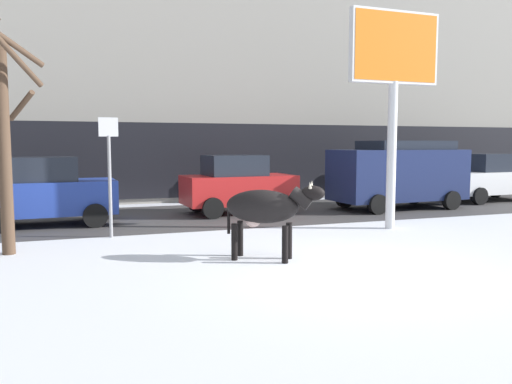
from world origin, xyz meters
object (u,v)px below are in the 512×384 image
Objects in this scene: billboard at (394,61)px; car_red_hatchback at (238,185)px; car_blue_hatchback at (47,192)px; pedestrian_by_cars at (364,176)px; car_navy_van at (398,173)px; car_white_sedan at (489,178)px; pedestrian_far_left at (229,180)px; bare_tree_right_lot at (5,134)px; street_sign at (109,167)px; cow_black at (266,208)px.

billboard is 6.05m from car_red_hatchback.
pedestrian_by_cars is at bearing 16.11° from car_blue_hatchback.
car_red_hatchback is (5.58, 0.60, 0.00)m from car_blue_hatchback.
car_navy_van is (11.13, -0.05, 0.32)m from car_blue_hatchback.
car_navy_van is (5.55, -0.65, 0.32)m from car_red_hatchback.
car_red_hatchback is at bearing 6.17° from car_blue_hatchback.
pedestrian_far_left is at bearing 165.01° from car_white_sedan.
bare_tree_right_lot is at bearing -97.42° from car_blue_hatchback.
street_sign reaches higher than car_white_sedan.
bare_tree_right_lot reaches higher than car_red_hatchback.
pedestrian_by_cars is at bearing 63.78° from billboard.
bare_tree_right_lot reaches higher than pedestrian_far_left.
pedestrian_far_left is at bearing 29.35° from car_blue_hatchback.
car_red_hatchback is at bearing 173.32° from car_navy_van.
billboard reaches higher than car_blue_hatchback.
pedestrian_far_left is 9.78m from bare_tree_right_lot.
car_blue_hatchback is 15.91m from car_white_sedan.
car_navy_van is 3.59m from pedestrian_by_cars.
car_navy_van is at bearing -102.65° from pedestrian_by_cars.
car_white_sedan is (15.89, 0.83, -0.02)m from car_blue_hatchback.
car_navy_van is at bearing -0.24° from car_blue_hatchback.
bare_tree_right_lot is (-11.60, -3.57, 1.15)m from car_navy_van.
cow_black is at bearing -152.30° from billboard.
car_blue_hatchback reaches higher than cow_black.
billboard is 1.97× the size of street_sign.
billboard is at bearing -22.10° from car_blue_hatchback.
pedestrian_by_cars and pedestrian_far_left have the same top height.
car_navy_van is at bearing -6.68° from car_red_hatchback.
bare_tree_right_lot is (-4.67, 2.11, 1.40)m from cow_black.
billboard is 9.80m from car_blue_hatchback.
car_white_sedan is 17.01m from bare_tree_right_lot.
car_navy_van is 1.07× the size of bare_tree_right_lot.
street_sign reaches higher than cow_black.
car_red_hatchback is at bearing 34.90° from bare_tree_right_lot.
cow_black is 0.38× the size of car_navy_van.
pedestrian_by_cars is (3.40, 6.90, -3.43)m from billboard.
pedestrian_by_cars is 0.40× the size of bare_tree_right_lot.
car_blue_hatchback is 2.07× the size of pedestrian_by_cars.
car_red_hatchback is at bearing -155.86° from pedestrian_by_cars.
bare_tree_right_lot is at bearing -162.88° from car_navy_van.
car_navy_van is 2.72× the size of pedestrian_by_cars.
street_sign is at bearing -150.77° from pedestrian_by_cars.
cow_black is 0.50× the size of car_blue_hatchback.
pedestrian_far_left is at bearing 180.00° from pedestrian_by_cars.
billboard reaches higher than car_white_sedan.
pedestrian_far_left is 7.45m from street_sign.
bare_tree_right_lot is (-6.59, -7.06, 1.52)m from pedestrian_far_left.
car_navy_van reaches higher than car_red_hatchback.
car_navy_van is at bearing 52.53° from billboard.
billboard reaches higher than pedestrian_far_left.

